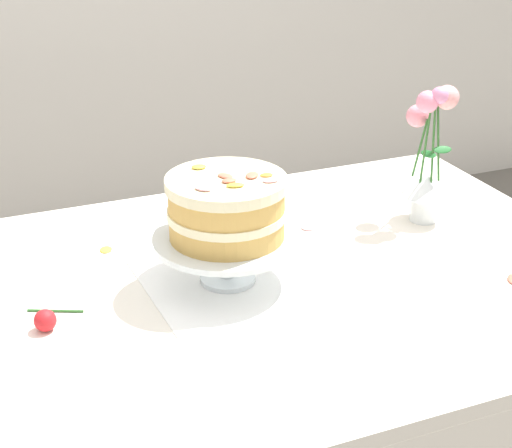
% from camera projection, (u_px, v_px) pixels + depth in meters
% --- Properties ---
extents(dining_table, '(1.40, 1.00, 0.74)m').
position_uv_depth(dining_table, '(279.00, 321.00, 1.64)').
color(dining_table, white).
rests_on(dining_table, ground).
extents(linen_napkin, '(0.33, 0.33, 0.00)m').
position_uv_depth(linen_napkin, '(228.00, 281.00, 1.61)').
color(linen_napkin, white).
rests_on(linen_napkin, dining_table).
extents(cake_stand, '(0.29, 0.29, 0.10)m').
position_uv_depth(cake_stand, '(227.00, 244.00, 1.57)').
color(cake_stand, silver).
rests_on(cake_stand, linen_napkin).
extents(layer_cake, '(0.23, 0.23, 0.13)m').
position_uv_depth(layer_cake, '(227.00, 207.00, 1.54)').
color(layer_cake, tan).
rests_on(layer_cake, cake_stand).
extents(flower_vase, '(0.11, 0.12, 0.32)m').
position_uv_depth(flower_vase, '(428.00, 161.00, 1.82)').
color(flower_vase, silver).
rests_on(flower_vase, dining_table).
extents(fallen_rose, '(0.10, 0.10, 0.04)m').
position_uv_depth(fallen_rose, '(46.00, 320.00, 1.44)').
color(fallen_rose, '#2D6028').
rests_on(fallen_rose, dining_table).
extents(loose_petal_1, '(0.03, 0.04, 0.00)m').
position_uv_depth(loose_petal_1, '(106.00, 249.00, 1.73)').
color(loose_petal_1, yellow).
rests_on(loose_petal_1, dining_table).
extents(loose_petal_2, '(0.04, 0.04, 0.00)m').
position_uv_depth(loose_petal_2, '(307.00, 228.00, 1.83)').
color(loose_petal_2, pink).
rests_on(loose_petal_2, dining_table).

